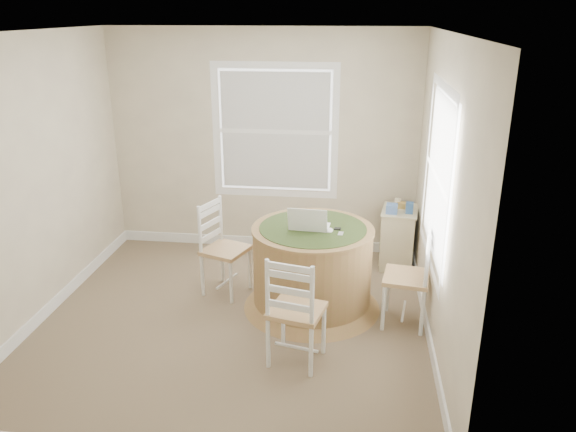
# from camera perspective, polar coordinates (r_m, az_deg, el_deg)

# --- Properties ---
(room) EXTENTS (3.64, 3.64, 2.64)m
(room) POSITION_cam_1_polar(r_m,az_deg,el_deg) (5.01, -3.78, 3.17)
(room) COLOR #7D654F
(room) RESTS_ON ground
(round_table) EXTENTS (1.34, 1.34, 0.84)m
(round_table) POSITION_cam_1_polar(r_m,az_deg,el_deg) (5.44, 2.48, -4.94)
(round_table) COLOR #956542
(round_table) RESTS_ON ground
(chair_left) EXTENTS (0.52, 0.53, 0.95)m
(chair_left) POSITION_cam_1_polar(r_m,az_deg,el_deg) (5.74, -6.35, -3.42)
(chair_left) COLOR white
(chair_left) RESTS_ON ground
(chair_near) EXTENTS (0.50, 0.48, 0.95)m
(chair_near) POSITION_cam_1_polar(r_m,az_deg,el_deg) (4.62, 0.88, -9.51)
(chair_near) COLOR white
(chair_near) RESTS_ON ground
(chair_right) EXTENTS (0.46, 0.47, 0.95)m
(chair_right) POSITION_cam_1_polar(r_m,az_deg,el_deg) (5.26, 11.92, -6.06)
(chair_right) COLOR white
(chair_right) RESTS_ON ground
(laptop) EXTENTS (0.39, 0.34, 0.25)m
(laptop) POSITION_cam_1_polar(r_m,az_deg,el_deg) (5.26, 2.17, -0.94)
(laptop) COLOR white
(laptop) RESTS_ON round_table
(mouse) EXTENTS (0.08, 0.11, 0.04)m
(mouse) POSITION_cam_1_polar(r_m,az_deg,el_deg) (5.21, 4.25, -1.45)
(mouse) COLOR white
(mouse) RESTS_ON round_table
(phone) EXTENTS (0.05, 0.09, 0.02)m
(phone) POSITION_cam_1_polar(r_m,az_deg,el_deg) (5.16, 5.37, -1.84)
(phone) COLOR #B7BABF
(phone) RESTS_ON round_table
(keys) EXTENTS (0.06, 0.06, 0.02)m
(keys) POSITION_cam_1_polar(r_m,az_deg,el_deg) (5.25, 5.05, -1.36)
(keys) COLOR black
(keys) RESTS_ON round_table
(corner_chest) EXTENTS (0.44, 0.56, 0.68)m
(corner_chest) POSITION_cam_1_polar(r_m,az_deg,el_deg) (6.46, 11.10, -2.19)
(corner_chest) COLOR beige
(corner_chest) RESTS_ON ground
(tissue_box) EXTENTS (0.13, 0.13, 0.10)m
(tissue_box) POSITION_cam_1_polar(r_m,az_deg,el_deg) (6.22, 10.60, 0.78)
(tissue_box) COLOR #547AC1
(tissue_box) RESTS_ON corner_chest
(box_yellow) EXTENTS (0.16, 0.12, 0.06)m
(box_yellow) POSITION_cam_1_polar(r_m,az_deg,el_deg) (6.39, 11.61, 1.05)
(box_yellow) COLOR gold
(box_yellow) RESTS_ON corner_chest
(box_blue) EXTENTS (0.09, 0.09, 0.12)m
(box_blue) POSITION_cam_1_polar(r_m,az_deg,el_deg) (6.25, 12.14, 0.86)
(box_blue) COLOR #335D9B
(box_blue) RESTS_ON corner_chest
(cup_cream) EXTENTS (0.07, 0.07, 0.09)m
(cup_cream) POSITION_cam_1_polar(r_m,az_deg,el_deg) (6.42, 11.12, 1.33)
(cup_cream) COLOR beige
(cup_cream) RESTS_ON corner_chest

